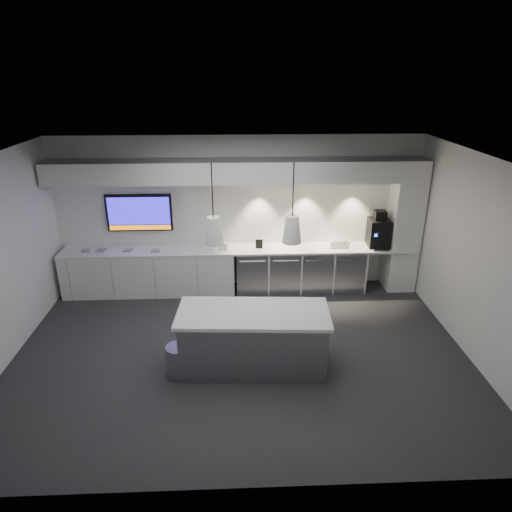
{
  "coord_description": "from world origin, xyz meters",
  "views": [
    {
      "loc": [
        -0.02,
        -6.03,
        4.12
      ],
      "look_at": [
        0.28,
        1.1,
        1.18
      ],
      "focal_mm": 32.0,
      "sensor_mm": 36.0,
      "label": 1
    }
  ],
  "objects_px": {
    "wall_tv": "(139,213)",
    "coffee_machine": "(379,232)",
    "island": "(253,339)",
    "bin": "(179,361)"
  },
  "relations": [
    {
      "from": "island",
      "to": "wall_tv",
      "type": "bearing_deg",
      "value": 129.95
    },
    {
      "from": "wall_tv",
      "to": "bin",
      "type": "relative_size",
      "value": 2.56
    },
    {
      "from": "wall_tv",
      "to": "bin",
      "type": "distance_m",
      "value": 3.41
    },
    {
      "from": "wall_tv",
      "to": "bin",
      "type": "height_order",
      "value": "wall_tv"
    },
    {
      "from": "bin",
      "to": "coffee_machine",
      "type": "relative_size",
      "value": 0.69
    },
    {
      "from": "bin",
      "to": "wall_tv",
      "type": "bearing_deg",
      "value": 108.58
    },
    {
      "from": "coffee_machine",
      "to": "island",
      "type": "bearing_deg",
      "value": -131.8
    },
    {
      "from": "island",
      "to": "coffee_machine",
      "type": "bearing_deg",
      "value": 48.71
    },
    {
      "from": "bin",
      "to": "coffee_machine",
      "type": "bearing_deg",
      "value": 37.22
    },
    {
      "from": "wall_tv",
      "to": "coffee_machine",
      "type": "height_order",
      "value": "wall_tv"
    }
  ]
}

